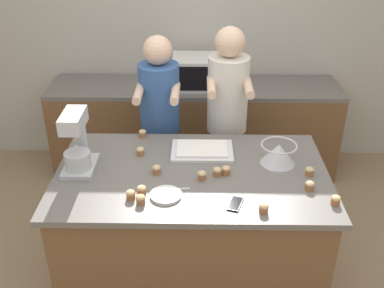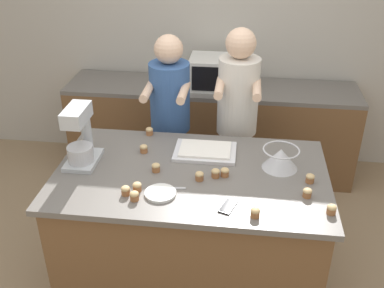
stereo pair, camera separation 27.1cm
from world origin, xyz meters
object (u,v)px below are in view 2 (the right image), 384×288
Objects in this scene: person_right at (236,126)px; cupcake_9 at (149,131)px; cupcake_3 at (310,178)px; cupcake_12 at (144,148)px; cupcake_13 at (156,167)px; cupcake_5 at (134,196)px; cupcake_0 at (255,212)px; cupcake_11 at (199,176)px; mixing_bowl at (280,158)px; person_left at (171,127)px; cell_phone at (228,206)px; knife at (165,188)px; cupcake_6 at (307,193)px; cupcake_10 at (225,172)px; microwave_oven at (216,72)px; cupcake_4 at (137,187)px; small_plate at (160,193)px; baking_tray at (205,151)px; cupcake_8 at (84,143)px; stand_mixer at (81,139)px; cupcake_2 at (332,209)px; cupcake_1 at (216,173)px; cupcake_7 at (126,190)px.

person_right is 28.13× the size of cupcake_9.
cupcake_3 and cupcake_12 have the same top height.
cupcake_9 is 1.00× the size of cupcake_13.
cupcake_5 is 1.00× the size of cupcake_9.
cupcake_0 is at bearing -48.58° from cupcake_9.
mixing_bowl is at bearing 22.50° from cupcake_11.
person_right is at bearing 25.55° from cupcake_9.
person_left is 1.25m from cell_phone.
cupcake_11 reaches higher than knife.
cupcake_0 is 0.38m from cupcake_6.
cupcake_10 and cupcake_12 have the same top height.
person_right reaches higher than cell_phone.
cupcake_3 is (0.34, 0.39, 0.00)m from cupcake_0.
cupcake_5 is at bearing -101.32° from cupcake_13.
cupcake_3 is (0.72, -1.60, -0.09)m from microwave_oven.
cupcake_4 is (-0.87, -0.38, -0.04)m from mixing_bowl.
cupcake_12 is at bearing 113.26° from small_plate.
baking_tray is at bearing 42.65° from cupcake_13.
mixing_bowl is at bearing 28.50° from cupcake_5.
mixing_bowl reaches higher than cupcake_8.
cupcake_6 is 1.00× the size of cupcake_12.
cupcake_4 is 1.00× the size of cupcake_11.
cell_phone is 0.49m from cupcake_6.
microwave_oven is at bearing 57.85° from cupcake_8.
cell_phone is at bearing -33.77° from cupcake_13.
person_right is at bearing 114.92° from mixing_bowl.
cupcake_3 is 0.54m from cupcake_10.
cupcake_6 and cupcake_9 have the same top height.
stand_mixer reaches higher than cupcake_3.
cupcake_2 is 0.70m from cupcake_10.
cupcake_10 is (0.37, 0.25, 0.02)m from small_plate.
cupcake_3 is 0.16m from cupcake_6.
cupcake_11 is (-0.19, 0.26, 0.03)m from cell_phone.
cupcake_1 is 1.00× the size of cupcake_13.
person_left is 0.87m from microwave_oven.
cupcake_7 and cupcake_12 have the same top height.
mixing_bowl is at bearing 3.99° from stand_mixer.
person_left is at bearing 85.26° from cupcake_7.
cupcake_6 is at bearing -15.52° from cupcake_8.
knife is at bearing -152.53° from cupcake_10.
cell_phone is at bearing -178.97° from cupcake_2.
cell_phone is 0.59m from cupcake_3.
mixing_bowl is at bearing -69.66° from microwave_oven.
cupcake_2 is 1.00× the size of cupcake_5.
cupcake_5 and cupcake_8 have the same top height.
person_left is 26.98× the size of cupcake_0.
cupcake_8 is at bearing 170.45° from cupcake_3.
cupcake_10 is (0.35, 0.18, 0.03)m from knife.
cupcake_2 is at bearing -37.17° from baking_tray.
stand_mixer is (-1.01, -0.75, 0.22)m from person_right.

